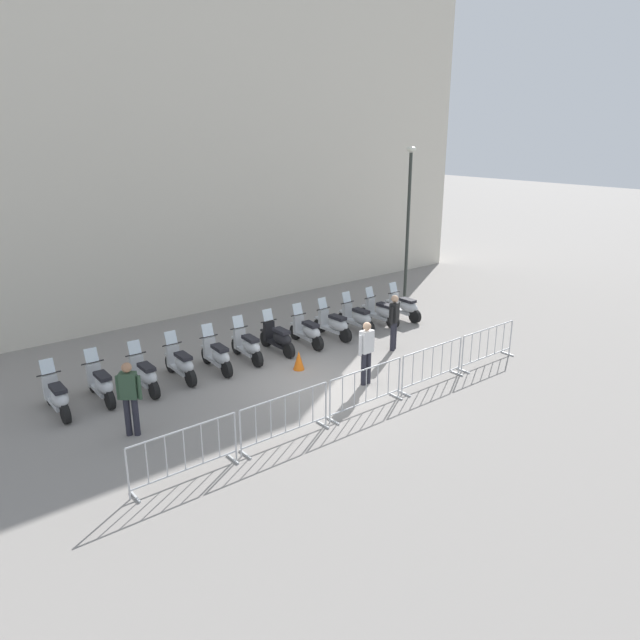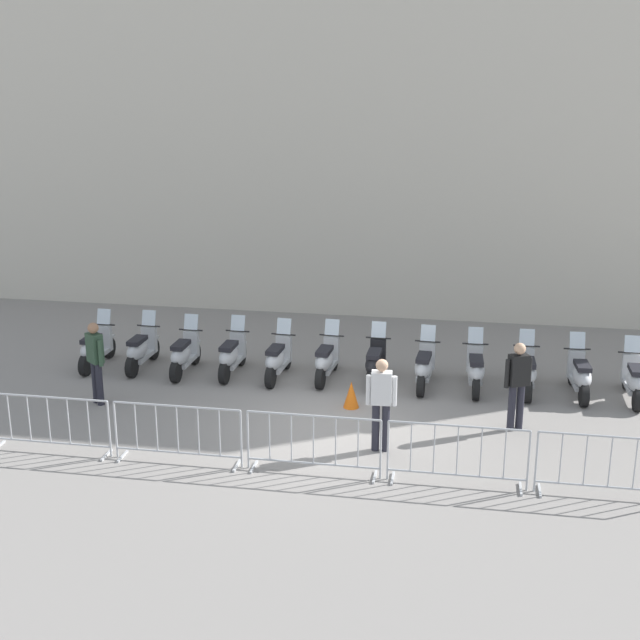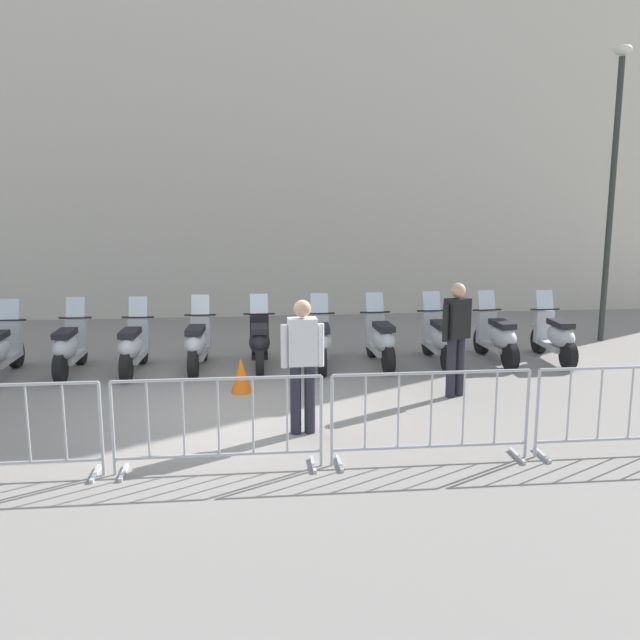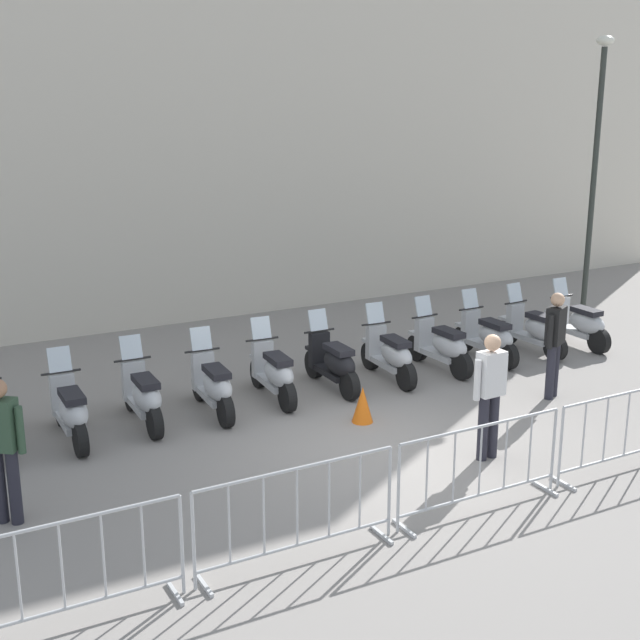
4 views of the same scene
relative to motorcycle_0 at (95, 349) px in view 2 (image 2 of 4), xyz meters
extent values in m
plane|color=gray|center=(5.87, -2.43, -0.45)|extent=(120.00, 120.00, 0.00)
cube|color=beige|center=(5.99, 6.38, 6.07)|extent=(28.03, 2.79, 13.05)
cylinder|color=black|center=(0.02, 0.70, -0.21)|extent=(0.15, 0.48, 0.48)
cylinder|color=black|center=(-0.01, -0.54, -0.21)|extent=(0.15, 0.48, 0.48)
cube|color=#B7BABC|center=(0.00, 0.08, -0.17)|extent=(0.30, 0.87, 0.10)
ellipsoid|color=#B7BABC|center=(0.00, -0.20, 0.07)|extent=(0.38, 0.85, 0.40)
cube|color=black|center=(0.00, -0.17, 0.29)|extent=(0.29, 0.61, 0.10)
cube|color=#B7BABC|center=(0.01, 0.51, 0.10)|extent=(0.34, 0.15, 0.60)
cylinder|color=black|center=(0.01, 0.51, 0.43)|extent=(0.56, 0.05, 0.04)
cube|color=silver|center=(0.01, 0.56, 0.61)|extent=(0.32, 0.15, 0.35)
cube|color=#B7BABC|center=(0.02, 0.70, 0.06)|extent=(0.21, 0.32, 0.06)
cylinder|color=black|center=(1.09, 0.76, -0.21)|extent=(0.16, 0.48, 0.48)
cylinder|color=black|center=(1.06, -0.48, -0.21)|extent=(0.16, 0.48, 0.48)
cube|color=#B7BABC|center=(1.08, 0.14, -0.17)|extent=(0.31, 0.88, 0.10)
ellipsoid|color=#B7BABC|center=(1.07, -0.14, 0.07)|extent=(0.39, 0.85, 0.40)
cube|color=black|center=(1.07, -0.11, 0.29)|extent=(0.30, 0.61, 0.10)
cube|color=#B7BABC|center=(1.09, 0.58, 0.10)|extent=(0.34, 0.15, 0.60)
cylinder|color=black|center=(1.09, 0.58, 0.43)|extent=(0.56, 0.05, 0.04)
cube|color=silver|center=(1.09, 0.63, 0.61)|extent=(0.32, 0.15, 0.35)
cube|color=#B7BABC|center=(1.09, 0.76, 0.06)|extent=(0.21, 0.33, 0.06)
cylinder|color=black|center=(2.16, 0.61, -0.21)|extent=(0.15, 0.48, 0.48)
cylinder|color=black|center=(2.13, -0.63, -0.21)|extent=(0.15, 0.48, 0.48)
cube|color=#B7BABC|center=(2.15, -0.01, -0.17)|extent=(0.30, 0.88, 0.10)
ellipsoid|color=#B7BABC|center=(2.14, -0.29, 0.07)|extent=(0.38, 0.85, 0.40)
cube|color=black|center=(2.14, -0.26, 0.29)|extent=(0.30, 0.61, 0.10)
cube|color=#B7BABC|center=(2.16, 0.42, 0.10)|extent=(0.34, 0.15, 0.60)
cylinder|color=black|center=(2.16, 0.42, 0.43)|extent=(0.56, 0.05, 0.04)
cube|color=silver|center=(2.16, 0.47, 0.61)|extent=(0.32, 0.15, 0.35)
cube|color=#B7BABC|center=(2.16, 0.61, 0.06)|extent=(0.21, 0.33, 0.06)
cylinder|color=black|center=(3.24, 0.70, -0.21)|extent=(0.16, 0.48, 0.48)
cylinder|color=black|center=(3.20, -0.54, -0.21)|extent=(0.16, 0.48, 0.48)
cube|color=#B7BABC|center=(3.22, 0.08, -0.17)|extent=(0.31, 0.88, 0.10)
ellipsoid|color=#B7BABC|center=(3.21, -0.20, 0.07)|extent=(0.39, 0.85, 0.40)
cube|color=black|center=(3.21, -0.16, 0.29)|extent=(0.30, 0.61, 0.10)
cube|color=#B7BABC|center=(3.24, 0.52, 0.10)|extent=(0.35, 0.15, 0.60)
cylinder|color=black|center=(3.24, 0.52, 0.43)|extent=(0.56, 0.06, 0.04)
cube|color=silver|center=(3.24, 0.57, 0.61)|extent=(0.33, 0.15, 0.35)
cube|color=#B7BABC|center=(3.24, 0.70, 0.06)|extent=(0.21, 0.33, 0.06)
cylinder|color=black|center=(4.33, 0.62, -0.21)|extent=(0.17, 0.49, 0.48)
cylinder|color=black|center=(4.25, -0.62, -0.21)|extent=(0.17, 0.49, 0.48)
cube|color=#B7BABC|center=(4.29, 0.00, -0.17)|extent=(0.34, 0.89, 0.10)
ellipsoid|color=#B7BABC|center=(4.27, -0.28, 0.07)|extent=(0.42, 0.86, 0.40)
cube|color=black|center=(4.27, -0.25, 0.29)|extent=(0.32, 0.62, 0.10)
cube|color=#B7BABC|center=(4.32, 0.44, 0.10)|extent=(0.35, 0.16, 0.60)
cylinder|color=black|center=(4.32, 0.44, 0.43)|extent=(0.56, 0.08, 0.04)
cube|color=silver|center=(4.33, 0.48, 0.61)|extent=(0.33, 0.16, 0.35)
cube|color=#B7BABC|center=(4.33, 0.62, 0.06)|extent=(0.22, 0.33, 0.06)
cylinder|color=black|center=(5.41, 0.72, -0.21)|extent=(0.18, 0.49, 0.48)
cylinder|color=black|center=(5.32, -0.51, -0.21)|extent=(0.18, 0.49, 0.48)
cube|color=#B7BABC|center=(5.36, 0.10, -0.17)|extent=(0.35, 0.89, 0.10)
ellipsoid|color=#B7BABC|center=(5.34, -0.17, 0.07)|extent=(0.43, 0.87, 0.40)
cube|color=black|center=(5.35, -0.14, 0.29)|extent=(0.33, 0.62, 0.10)
cube|color=#B7BABC|center=(5.40, 0.54, 0.10)|extent=(0.35, 0.17, 0.60)
cylinder|color=black|center=(5.40, 0.54, 0.43)|extent=(0.56, 0.08, 0.04)
cube|color=silver|center=(5.40, 0.59, 0.61)|extent=(0.33, 0.16, 0.35)
cube|color=#B7BABC|center=(5.41, 0.72, 0.06)|extent=(0.22, 0.33, 0.06)
cylinder|color=black|center=(6.46, 0.70, -0.21)|extent=(0.15, 0.48, 0.48)
cylinder|color=black|center=(6.42, -0.54, -0.21)|extent=(0.15, 0.48, 0.48)
cube|color=black|center=(6.44, 0.08, -0.17)|extent=(0.31, 0.88, 0.10)
ellipsoid|color=black|center=(6.43, -0.19, 0.07)|extent=(0.39, 0.85, 0.40)
cube|color=black|center=(6.43, -0.16, 0.29)|extent=(0.30, 0.61, 0.10)
cube|color=black|center=(6.45, 0.52, 0.10)|extent=(0.34, 0.15, 0.60)
cylinder|color=black|center=(6.45, 0.52, 0.43)|extent=(0.56, 0.05, 0.04)
cube|color=silver|center=(6.45, 0.57, 0.61)|extent=(0.32, 0.15, 0.35)
cube|color=black|center=(6.46, 0.70, 0.06)|extent=(0.21, 0.33, 0.06)
cylinder|color=black|center=(7.55, 0.63, -0.21)|extent=(0.17, 0.49, 0.48)
cylinder|color=black|center=(7.46, -0.61, -0.21)|extent=(0.17, 0.49, 0.48)
cube|color=#B7BABC|center=(7.51, 0.01, -0.17)|extent=(0.34, 0.89, 0.10)
ellipsoid|color=#B7BABC|center=(7.49, -0.27, 0.07)|extent=(0.42, 0.86, 0.40)
cube|color=black|center=(7.49, -0.24, 0.29)|extent=(0.32, 0.62, 0.10)
cube|color=#B7BABC|center=(7.54, 0.44, 0.10)|extent=(0.35, 0.16, 0.60)
cylinder|color=black|center=(7.54, 0.44, 0.43)|extent=(0.56, 0.08, 0.04)
cube|color=silver|center=(7.54, 0.49, 0.61)|extent=(0.33, 0.16, 0.35)
cube|color=#B7BABC|center=(7.55, 0.63, 0.06)|extent=(0.22, 0.33, 0.06)
cylinder|color=black|center=(8.56, 0.62, -0.21)|extent=(0.15, 0.48, 0.48)
cylinder|color=black|center=(8.60, -0.62, -0.21)|extent=(0.15, 0.48, 0.48)
cube|color=#B7BABC|center=(8.58, 0.00, -0.17)|extent=(0.30, 0.88, 0.10)
ellipsoid|color=#B7BABC|center=(8.59, -0.28, 0.07)|extent=(0.38, 0.85, 0.40)
cube|color=black|center=(8.59, -0.24, 0.29)|extent=(0.30, 0.61, 0.10)
cube|color=#B7BABC|center=(8.57, 0.44, 0.10)|extent=(0.34, 0.15, 0.60)
cylinder|color=black|center=(8.57, 0.44, 0.43)|extent=(0.56, 0.05, 0.04)
cube|color=silver|center=(8.57, 0.49, 0.61)|extent=(0.32, 0.15, 0.35)
cube|color=#B7BABC|center=(8.56, 0.62, 0.06)|extent=(0.21, 0.33, 0.06)
cylinder|color=black|center=(9.66, 0.66, -0.21)|extent=(0.14, 0.48, 0.48)
cylinder|color=black|center=(9.65, -0.58, -0.21)|extent=(0.14, 0.48, 0.48)
cube|color=#B7BABC|center=(9.65, 0.04, -0.17)|extent=(0.28, 0.87, 0.10)
ellipsoid|color=#B7BABC|center=(9.65, -0.24, 0.07)|extent=(0.36, 0.84, 0.40)
cube|color=black|center=(9.65, -0.21, 0.29)|extent=(0.28, 0.60, 0.10)
cube|color=#B7BABC|center=(9.66, 0.48, 0.10)|extent=(0.34, 0.14, 0.60)
cylinder|color=black|center=(9.66, 0.48, 0.43)|extent=(0.56, 0.04, 0.04)
cube|color=silver|center=(9.66, 0.53, 0.61)|extent=(0.32, 0.14, 0.35)
cube|color=#B7BABC|center=(9.66, 0.66, 0.06)|extent=(0.20, 0.32, 0.06)
cylinder|color=black|center=(10.69, 0.62, -0.21)|extent=(0.17, 0.49, 0.48)
cylinder|color=black|center=(10.76, -0.62, -0.21)|extent=(0.17, 0.49, 0.48)
cube|color=#B7BABC|center=(10.73, 0.00, -0.17)|extent=(0.33, 0.88, 0.10)
ellipsoid|color=#B7BABC|center=(10.74, -0.28, 0.07)|extent=(0.40, 0.86, 0.40)
cube|color=black|center=(10.74, -0.24, 0.29)|extent=(0.31, 0.61, 0.10)
cube|color=#B7BABC|center=(10.70, 0.44, 0.10)|extent=(0.35, 0.16, 0.60)
cylinder|color=black|center=(10.70, 0.44, 0.43)|extent=(0.56, 0.07, 0.04)
cube|color=silver|center=(10.70, 0.49, 0.61)|extent=(0.33, 0.16, 0.35)
cube|color=#B7BABC|center=(10.69, 0.62, 0.06)|extent=(0.22, 0.33, 0.06)
cylinder|color=black|center=(11.81, 0.55, -0.21)|extent=(0.15, 0.48, 0.48)
cylinder|color=black|center=(11.79, -0.69, -0.21)|extent=(0.15, 0.48, 0.48)
cube|color=#B7BABC|center=(11.80, -0.07, -0.17)|extent=(0.30, 0.87, 0.10)
ellipsoid|color=#B7BABC|center=(11.79, -0.35, 0.07)|extent=(0.38, 0.85, 0.40)
cube|color=black|center=(11.79, -0.32, 0.29)|extent=(0.29, 0.61, 0.10)
cube|color=#B7BABC|center=(11.81, 0.36, 0.10)|extent=(0.34, 0.15, 0.60)
cylinder|color=black|center=(11.81, 0.36, 0.43)|extent=(0.56, 0.05, 0.04)
cube|color=silver|center=(11.81, 0.41, 0.61)|extent=(0.32, 0.15, 0.35)
cube|color=#B7BABC|center=(11.81, 0.55, 0.06)|extent=(0.21, 0.32, 0.06)
cube|color=#B2B5B7|center=(2.10, -4.38, -0.43)|extent=(0.05, 0.44, 0.04)
cylinder|color=#B2B5B7|center=(2.19, -4.38, 0.07)|extent=(0.04, 0.04, 1.05)
cylinder|color=#B2B5B7|center=(1.06, -4.37, 0.60)|extent=(2.27, 0.07, 0.04)
cylinder|color=#B2B5B7|center=(1.06, -4.37, -0.27)|extent=(2.27, 0.07, 0.04)
cylinder|color=#B2B5B7|center=(0.30, -4.36, 0.16)|extent=(0.02, 0.02, 0.87)
cylinder|color=#B2B5B7|center=(0.68, -4.36, 0.16)|extent=(0.02, 0.02, 0.87)
cylinder|color=#B2B5B7|center=(1.06, -4.37, 0.16)|extent=(0.02, 0.02, 0.87)
cylinder|color=#B2B5B7|center=(1.44, -4.37, 0.16)|extent=(0.02, 0.02, 0.87)
cylinder|color=#B2B5B7|center=(1.82, -4.38, 0.16)|extent=(0.02, 0.02, 0.87)
cube|color=#B2B5B7|center=(2.40, -4.39, -0.43)|extent=(0.05, 0.44, 0.04)
cube|color=#B2B5B7|center=(4.49, -4.42, -0.43)|extent=(0.05, 0.44, 0.04)
cylinder|color=#B2B5B7|center=(2.31, -4.39, 0.07)|extent=(0.04, 0.04, 1.05)
cylinder|color=#B2B5B7|center=(4.58, -4.42, 0.07)|extent=(0.04, 0.04, 1.05)
cylinder|color=#B2B5B7|center=(3.45, -4.40, 0.60)|extent=(2.27, 0.07, 0.04)
cylinder|color=#B2B5B7|center=(3.45, -4.40, -0.27)|extent=(2.27, 0.07, 0.04)
cylinder|color=#B2B5B7|center=(2.69, -4.39, 0.16)|extent=(0.02, 0.02, 0.87)
cylinder|color=#B2B5B7|center=(3.07, -4.40, 0.16)|extent=(0.02, 0.02, 0.87)
cylinder|color=#B2B5B7|center=(3.45, -4.40, 0.16)|extent=(0.02, 0.02, 0.87)
cylinder|color=#B2B5B7|center=(3.83, -4.41, 0.16)|extent=(0.02, 0.02, 0.87)
cylinder|color=#B2B5B7|center=(4.21, -4.41, 0.16)|extent=(0.02, 0.02, 0.87)
cube|color=#B2B5B7|center=(4.79, -4.42, -0.43)|extent=(0.05, 0.44, 0.04)
cube|color=#B2B5B7|center=(6.88, -4.45, -0.43)|extent=(0.05, 0.44, 0.04)
cylinder|color=#B2B5B7|center=(4.70, -4.42, 0.07)|extent=(0.04, 0.04, 1.05)
cylinder|color=#B2B5B7|center=(6.97, -4.45, 0.07)|extent=(0.04, 0.04, 1.05)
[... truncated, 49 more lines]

